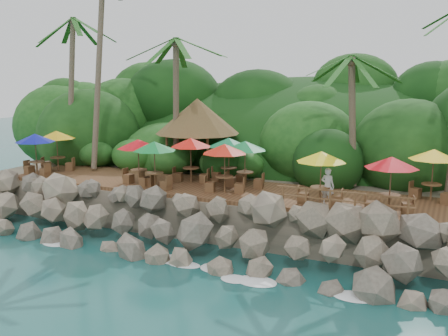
% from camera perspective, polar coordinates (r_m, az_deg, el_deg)
% --- Properties ---
extents(ground, '(140.00, 140.00, 0.00)m').
position_cam_1_polar(ground, '(23.06, -6.40, -10.82)').
color(ground, '#19514F').
rests_on(ground, ground).
extents(land_base, '(32.00, 25.20, 2.10)m').
position_cam_1_polar(land_base, '(36.84, 6.56, -1.04)').
color(land_base, gray).
rests_on(land_base, ground).
extents(jungle_hill, '(44.80, 28.00, 15.40)m').
position_cam_1_polar(jungle_hill, '(44.10, 9.61, -0.61)').
color(jungle_hill, '#143811').
rests_on(jungle_hill, ground).
extents(seawall, '(29.00, 4.00, 2.30)m').
position_cam_1_polar(seawall, '(24.32, -4.00, -6.78)').
color(seawall, gray).
rests_on(seawall, ground).
extents(terrace, '(26.00, 5.00, 0.20)m').
position_cam_1_polar(terrace, '(27.49, 0.00, -2.46)').
color(terrace, brown).
rests_on(terrace, land_base).
extents(jungle_foliage, '(44.00, 16.00, 12.00)m').
position_cam_1_polar(jungle_foliage, '(36.14, 6.02, -2.96)').
color(jungle_foliage, '#143811').
rests_on(jungle_foliage, ground).
extents(foam_line, '(25.20, 0.80, 0.06)m').
position_cam_1_polar(foam_line, '(23.29, -6.01, -10.51)').
color(foam_line, white).
rests_on(foam_line, ground).
extents(palms, '(32.56, 6.97, 13.94)m').
position_cam_1_polar(palms, '(29.16, 3.63, 16.69)').
color(palms, brown).
rests_on(palms, ground).
extents(palapa, '(5.26, 5.26, 4.60)m').
position_cam_1_polar(palapa, '(31.78, -3.01, 5.83)').
color(palapa, brown).
rests_on(palapa, ground).
extents(dining_clusters, '(24.46, 5.55, 2.55)m').
position_cam_1_polar(dining_clusters, '(27.10, -1.74, 2.11)').
color(dining_clusters, brown).
rests_on(dining_clusters, terrace).
extents(railing, '(6.10, 0.10, 1.00)m').
position_cam_1_polar(railing, '(23.05, 13.15, -3.47)').
color(railing, brown).
rests_on(railing, terrace).
extents(waiter, '(0.71, 0.53, 1.77)m').
position_cam_1_polar(waiter, '(24.28, 11.56, -2.02)').
color(waiter, silver).
rests_on(waiter, terrace).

